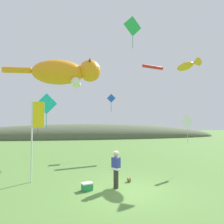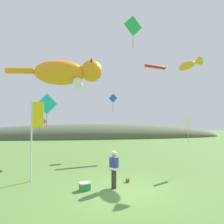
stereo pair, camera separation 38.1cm
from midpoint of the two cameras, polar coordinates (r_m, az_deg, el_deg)
The scene contains 14 objects.
ground_plane at distance 9.98m, azimuth 3.26°, elevation -21.53°, with size 120.00×120.00×0.00m, color #517A38.
distant_hill_ridge at distance 41.17m, azimuth -7.30°, elevation -7.28°, with size 56.20×10.87×5.52m.
festival_attendant at distance 10.03m, azimuth 0.01°, elevation -15.78°, with size 0.46×0.49×1.77m.
kite_spool at distance 11.24m, azimuth 3.83°, elevation -18.77°, with size 0.14×0.23×0.23m.
picnic_cooler at distance 10.03m, azimuth -8.28°, elevation -20.33°, with size 0.57×0.46×0.36m.
festival_banner_pole at distance 11.63m, azimuth -22.04°, elevation -4.37°, with size 0.66×0.08×4.34m.
kite_giant_cat at distance 19.83m, azimuth -13.82°, elevation 10.86°, with size 8.99×2.86×2.73m.
kite_fish_windsock at distance 16.73m, azimuth 20.07°, elevation 12.35°, with size 1.03×2.31×0.69m.
kite_tube_streamer at distance 23.44m, azimuth 11.21°, elevation 12.47°, with size 2.70×1.11×0.44m.
kite_diamond_teal at distance 13.31m, azimuth -18.97°, elevation 2.19°, with size 1.32×0.26×2.24m.
kite_diamond_pink at distance 18.29m, azimuth -21.01°, elevation -2.61°, with size 1.04×0.62×2.10m.
kite_diamond_green at distance 15.91m, azimuth 5.16°, elevation 23.20°, with size 1.47×0.43×2.43m.
kite_diamond_white at distance 14.20m, azimuth 20.01°, elevation -2.63°, with size 1.03×0.39×1.99m.
kite_diamond_blue at distance 19.86m, azimuth -0.77°, elevation 3.88°, with size 0.83×0.33×1.78m.
Camera 1 is at (-2.41, -9.16, 3.20)m, focal length 32.00 mm.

